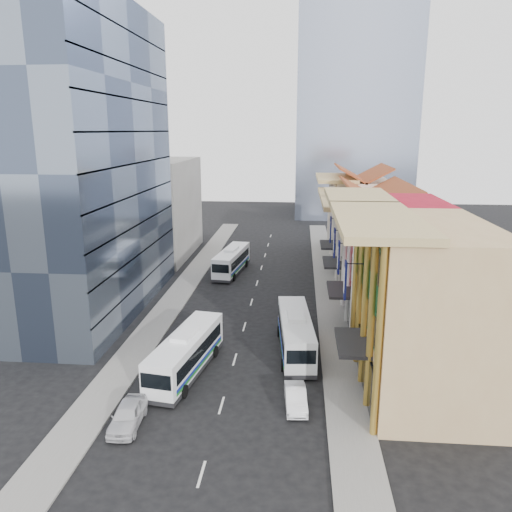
# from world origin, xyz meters

# --- Properties ---
(ground) EXTENTS (200.00, 200.00, 0.00)m
(ground) POSITION_xyz_m (0.00, 0.00, 0.00)
(ground) COLOR black
(ground) RESTS_ON ground
(sidewalk_right) EXTENTS (3.00, 90.00, 0.15)m
(sidewalk_right) POSITION_xyz_m (8.50, 22.00, 0.07)
(sidewalk_right) COLOR slate
(sidewalk_right) RESTS_ON ground
(sidewalk_left) EXTENTS (3.00, 90.00, 0.15)m
(sidewalk_left) POSITION_xyz_m (-8.50, 22.00, 0.07)
(sidewalk_left) COLOR slate
(sidewalk_left) RESTS_ON ground
(shophouse_tan) EXTENTS (8.00, 14.00, 12.00)m
(shophouse_tan) POSITION_xyz_m (14.00, 5.00, 6.00)
(shophouse_tan) COLOR tan
(shophouse_tan) RESTS_ON ground
(shophouse_red) EXTENTS (8.00, 10.00, 12.00)m
(shophouse_red) POSITION_xyz_m (14.00, 17.00, 6.00)
(shophouse_red) COLOR #A81325
(shophouse_red) RESTS_ON ground
(shophouse_cream_near) EXTENTS (8.00, 9.00, 10.00)m
(shophouse_cream_near) POSITION_xyz_m (14.00, 26.50, 5.00)
(shophouse_cream_near) COLOR beige
(shophouse_cream_near) RESTS_ON ground
(shophouse_cream_mid) EXTENTS (8.00, 9.00, 10.00)m
(shophouse_cream_mid) POSITION_xyz_m (14.00, 35.50, 5.00)
(shophouse_cream_mid) COLOR beige
(shophouse_cream_mid) RESTS_ON ground
(shophouse_cream_far) EXTENTS (8.00, 12.00, 11.00)m
(shophouse_cream_far) POSITION_xyz_m (14.00, 46.00, 5.50)
(shophouse_cream_far) COLOR beige
(shophouse_cream_far) RESTS_ON ground
(office_tower) EXTENTS (12.00, 26.00, 30.00)m
(office_tower) POSITION_xyz_m (-17.00, 19.00, 15.00)
(office_tower) COLOR #374257
(office_tower) RESTS_ON ground
(office_block_far) EXTENTS (10.00, 18.00, 14.00)m
(office_block_far) POSITION_xyz_m (-16.00, 42.00, 7.00)
(office_block_far) COLOR gray
(office_block_far) RESTS_ON ground
(bus_left_near) EXTENTS (4.16, 10.90, 3.41)m
(bus_left_near) POSITION_xyz_m (-3.38, 5.38, 1.71)
(bus_left_near) COLOR white
(bus_left_near) RESTS_ON ground
(bus_left_far) EXTENTS (3.77, 10.75, 3.37)m
(bus_left_far) POSITION_xyz_m (-3.68, 33.20, 1.69)
(bus_left_far) COLOR white
(bus_left_far) RESTS_ON ground
(bus_right) EXTENTS (3.46, 10.91, 3.44)m
(bus_right) POSITION_xyz_m (4.88, 9.96, 1.72)
(bus_right) COLOR silver
(bus_right) RESTS_ON ground
(sedan_left) EXTENTS (1.97, 4.45, 1.49)m
(sedan_left) POSITION_xyz_m (-5.50, -1.90, 0.74)
(sedan_left) COLOR silver
(sedan_left) RESTS_ON ground
(sedan_right) EXTENTS (1.70, 4.05, 1.30)m
(sedan_right) POSITION_xyz_m (5.01, 1.28, 0.65)
(sedan_right) COLOR white
(sedan_right) RESTS_ON ground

